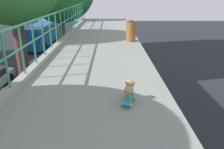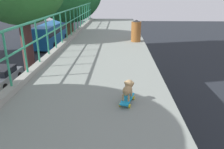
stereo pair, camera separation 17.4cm
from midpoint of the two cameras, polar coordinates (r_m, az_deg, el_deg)
The scene contains 8 objects.
overpass_deck at distance 3.48m, azimuth -6.93°, elevation -16.83°, with size 3.21×29.55×0.45m.
car_yellow_cab_fifth at distance 15.46m, azimuth -23.08°, elevation -6.60°, with size 1.78×4.46×1.56m.
car_silver_sixth at distance 20.47m, azimuth -26.24°, elevation -0.57°, with size 1.78×4.43×1.48m.
car_white_seventh at distance 21.56m, azimuth -16.51°, elevation 1.56°, with size 1.80×4.33×1.41m.
city_bus at distance 34.34m, azimuth -15.29°, elevation 10.37°, with size 2.50×10.55×3.08m.
toy_skateboard at distance 4.02m, azimuth 5.20°, elevation -6.40°, with size 0.30×0.54×0.09m.
small_dog at distance 3.96m, azimuth 5.43°, elevation -3.52°, with size 0.24×0.40×0.31m.
litter_bin at distance 9.15m, azimuth 6.80°, elevation 11.24°, with size 0.40×0.40×0.88m.
Camera 2 is at (1.89, -2.74, 7.28)m, focal length 35.32 mm.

